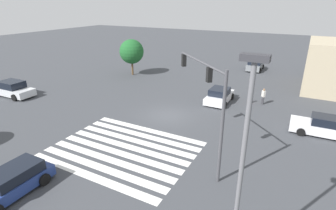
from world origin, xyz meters
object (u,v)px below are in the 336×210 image
car_2 (219,96)px  car_0 (255,65)px  street_light_pole_a (243,158)px  traffic_signal_mast (208,94)px  car_6 (13,89)px  car_3 (323,127)px  tree_corner_a (132,52)px  pedestrian (263,96)px  car_4 (12,182)px  fire_hydrant (251,99)px

car_2 → car_0: bearing=-2.2°
car_2 → street_light_pole_a: (5.93, -17.23, 4.25)m
traffic_signal_mast → street_light_pole_a: (3.36, -6.10, 0.24)m
traffic_signal_mast → car_6: 23.29m
car_2 → car_3: car_3 is taller
tree_corner_a → pedestrian: bearing=-10.5°
car_4 → street_light_pole_a: street_light_pole_a is taller
car_3 → pedestrian: bearing=-43.2°
car_3 → car_0: bearing=-66.7°
car_0 → car_4: (-6.02, -34.00, -0.08)m
pedestrian → car_6: bearing=-22.1°
car_0 → car_3: bearing=-155.9°
car_3 → traffic_signal_mast: bearing=48.5°
car_0 → car_6: car_6 is taller
car_0 → car_6: bearing=138.7°
traffic_signal_mast → fire_hydrant: traffic_signal_mast is taller
traffic_signal_mast → car_6: (-22.84, 2.36, -3.89)m
car_2 → car_4: bearing=163.5°
car_4 → fire_hydrant: (8.42, 19.77, -0.26)m
traffic_signal_mast → tree_corner_a: size_ratio=1.33×
car_0 → tree_corner_a: 18.35m
car_6 → pedestrian: car_6 is taller
pedestrian → street_light_pole_a: street_light_pole_a is taller
car_3 → pedestrian: size_ratio=2.78×
car_0 → car_3: 20.63m
car_0 → pedestrian: pedestrian is taller
fire_hydrant → car_2: bearing=-157.1°
fire_hydrant → tree_corner_a: bearing=168.6°
car_3 → tree_corner_a: tree_corner_a is taller
car_0 → car_6: 31.98m
street_light_pole_a → tree_corner_a: bearing=132.4°
car_4 → pedestrian: bearing=153.8°
street_light_pole_a → tree_corner_a: size_ratio=1.68×
car_0 → pedestrian: 14.58m
traffic_signal_mast → car_3: traffic_signal_mast is taller
car_6 → pedestrian: 26.34m
traffic_signal_mast → car_6: traffic_signal_mast is taller
car_4 → tree_corner_a: size_ratio=0.89×
car_3 → pedestrian: 6.89m
car_0 → tree_corner_a: bearing=125.7°
pedestrian → car_0: bearing=-120.8°
traffic_signal_mast → tree_corner_a: bearing=1.4°
pedestrian → fire_hydrant: pedestrian is taller
car_4 → fire_hydrant: bearing=156.3°
car_6 → car_3: bearing=9.4°
car_0 → traffic_signal_mast: bearing=-176.3°
pedestrian → tree_corner_a: 18.58m
traffic_signal_mast → car_0: bearing=-40.7°
pedestrian → car_2: bearing=-26.5°
pedestrian → street_light_pole_a: 19.07m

